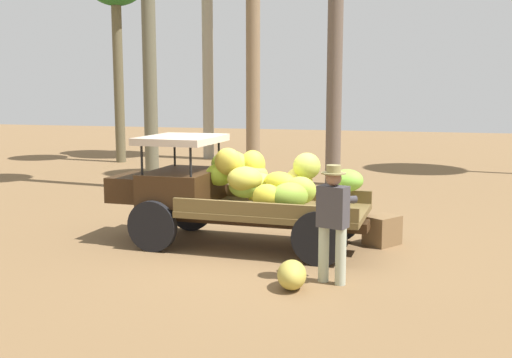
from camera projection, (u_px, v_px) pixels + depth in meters
ground_plane at (254, 249)px, 10.25m from camera, size 60.00×60.00×0.00m
truck at (232, 190)px, 10.46m from camera, size 4.52×1.86×1.87m
farmer at (333, 217)px, 8.34m from camera, size 0.55×0.51×1.65m
wooden_crate at (382, 230)px, 10.53m from camera, size 0.68×0.71×0.51m
loose_banana_bunch at (292, 275)px, 8.20m from camera, size 0.49×0.66×0.40m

